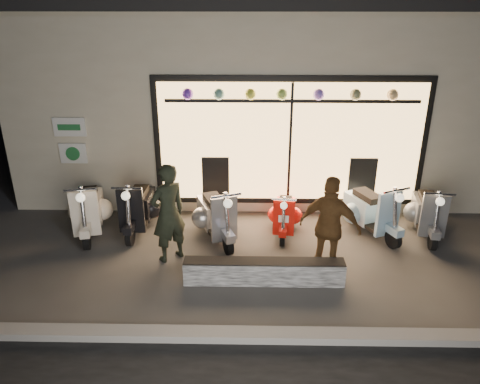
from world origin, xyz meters
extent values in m
plane|color=#383533|center=(0.00, 0.00, 0.00)|extent=(40.00, 40.00, 0.00)
cube|color=slate|center=(0.00, -2.00, 0.06)|extent=(40.00, 0.25, 0.12)
cube|color=beige|center=(0.00, 5.00, 2.00)|extent=(10.00, 6.00, 4.00)
cube|color=black|center=(0.00, 5.00, 4.10)|extent=(10.20, 6.20, 0.20)
cube|color=black|center=(0.80, 1.98, 1.55)|extent=(5.45, 0.06, 2.65)
cube|color=#FFBF6B|center=(0.80, 1.94, 1.55)|extent=(5.20, 0.04, 2.40)
cube|color=black|center=(0.80, 1.90, 2.40)|extent=(4.90, 0.06, 0.06)
cube|color=white|center=(-3.60, 1.96, 1.85)|extent=(0.65, 0.04, 0.38)
cube|color=white|center=(-3.60, 1.96, 1.30)|extent=(0.55, 0.04, 0.42)
cube|color=black|center=(0.23, -0.65, 0.20)|extent=(2.56, 0.28, 0.40)
cylinder|color=black|center=(-0.38, 0.24, 0.18)|extent=(0.22, 0.37, 0.36)
cylinder|color=black|center=(-0.75, 1.22, 0.18)|extent=(0.24, 0.38, 0.36)
cube|color=#A4A4A9|center=(-0.46, 0.44, 0.59)|extent=(0.48, 0.24, 0.86)
cube|color=#A4A4A9|center=(-0.71, 1.12, 0.40)|extent=(0.67, 0.84, 0.48)
cube|color=black|center=(-0.68, 1.02, 0.69)|extent=(0.48, 0.65, 0.13)
sphere|color=#FFF2CC|center=(-0.37, 0.23, 1.00)|extent=(0.20, 0.20, 0.16)
cylinder|color=black|center=(0.61, 0.55, 0.15)|extent=(0.12, 0.30, 0.29)
cylinder|color=black|center=(0.72, 1.40, 0.15)|extent=(0.14, 0.30, 0.29)
cube|color=red|center=(0.63, 0.73, 0.48)|extent=(0.40, 0.11, 0.70)
cube|color=red|center=(0.71, 1.32, 0.33)|extent=(0.43, 0.64, 0.39)
cube|color=black|center=(0.69, 1.23, 0.57)|extent=(0.30, 0.51, 0.10)
sphere|color=#FFF2CC|center=(0.61, 0.54, 0.82)|extent=(0.14, 0.14, 0.13)
cylinder|color=black|center=(-2.20, 0.51, 0.18)|extent=(0.11, 0.36, 0.36)
cylinder|color=black|center=(-2.18, 1.57, 0.18)|extent=(0.13, 0.36, 0.36)
cube|color=black|center=(-2.19, 0.74, 0.59)|extent=(0.49, 0.08, 0.86)
cube|color=black|center=(-2.18, 1.46, 0.40)|extent=(0.46, 0.75, 0.48)
cube|color=black|center=(-2.18, 1.36, 0.69)|extent=(0.31, 0.60, 0.13)
sphere|color=#FFF2CC|center=(-2.20, 0.50, 1.00)|extent=(0.16, 0.16, 0.16)
cylinder|color=black|center=(-2.95, 0.36, 0.18)|extent=(0.18, 0.38, 0.37)
cylinder|color=black|center=(-3.18, 1.42, 0.18)|extent=(0.20, 0.39, 0.37)
cube|color=#F1E0C5|center=(-3.00, 0.58, 0.61)|extent=(0.50, 0.18, 0.89)
cube|color=#F1E0C5|center=(-3.16, 1.31, 0.41)|extent=(0.60, 0.84, 0.50)
cube|color=black|center=(-3.13, 1.20, 0.71)|extent=(0.42, 0.66, 0.13)
sphere|color=#FFF2CC|center=(-2.95, 0.35, 1.03)|extent=(0.19, 0.19, 0.16)
cylinder|color=black|center=(2.62, 0.51, 0.18)|extent=(0.24, 0.37, 0.36)
cylinder|color=black|center=(2.20, 1.48, 0.18)|extent=(0.26, 0.38, 0.36)
cube|color=#95BBD3|center=(2.54, 0.72, 0.59)|extent=(0.47, 0.26, 0.87)
cube|color=#95BBD3|center=(2.24, 1.38, 0.40)|extent=(0.70, 0.86, 0.49)
cube|color=black|center=(2.28, 1.29, 0.70)|extent=(0.51, 0.66, 0.13)
sphere|color=#FFF2CC|center=(2.63, 0.50, 1.00)|extent=(0.21, 0.21, 0.16)
cylinder|color=black|center=(3.32, 0.46, 0.17)|extent=(0.15, 0.36, 0.34)
cylinder|color=black|center=(3.48, 1.46, 0.17)|extent=(0.17, 0.36, 0.34)
cube|color=slate|center=(3.36, 0.67, 0.57)|extent=(0.47, 0.14, 0.83)
cube|color=slate|center=(3.46, 1.36, 0.38)|extent=(0.53, 0.76, 0.47)
cube|color=black|center=(3.45, 1.26, 0.67)|extent=(0.37, 0.60, 0.12)
sphere|color=#FFF2CC|center=(3.32, 0.45, 0.96)|extent=(0.17, 0.17, 0.15)
imported|color=black|center=(-1.38, 0.06, 0.88)|extent=(0.76, 0.73, 1.76)
imported|color=brown|center=(1.29, -0.33, 0.85)|extent=(1.08, 0.77, 1.70)
camera|label=1|loc=(-0.02, -7.03, 4.31)|focal=35.00mm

